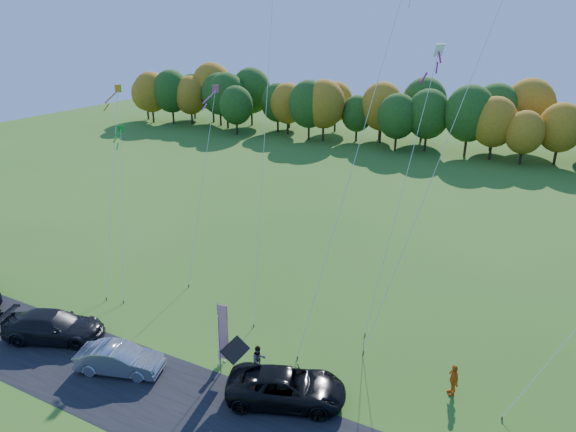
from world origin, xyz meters
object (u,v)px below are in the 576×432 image
at_px(silver_sedan, 119,359).
at_px(person_east, 453,380).
at_px(feather_flag, 222,331).
at_px(black_suv, 286,387).

height_order(silver_sedan, person_east, person_east).
xyz_separation_m(silver_sedan, feather_flag, (5.23, 2.46, 1.94)).
bearing_deg(silver_sedan, black_suv, -94.78).
xyz_separation_m(person_east, feather_flag, (-11.38, -4.11, 1.84)).
relative_size(person_east, feather_flag, 0.40).
relative_size(black_suv, feather_flag, 1.35).
bearing_deg(person_east, black_suv, -89.59).
relative_size(silver_sedan, feather_flag, 1.07).
distance_m(person_east, feather_flag, 12.24).
relative_size(silver_sedan, person_east, 2.68).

